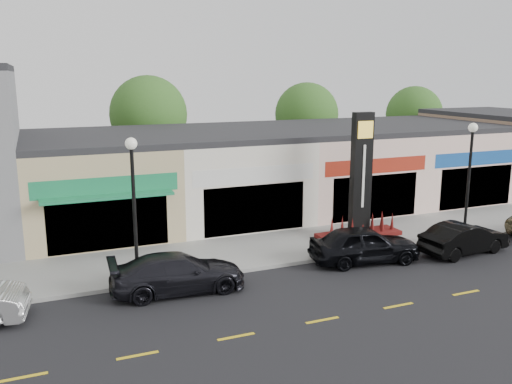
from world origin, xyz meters
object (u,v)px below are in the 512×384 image
(pylon_sign, at_px, (360,194))
(car_dark_sedan, at_px, (178,273))
(lamp_east_near, at_px, (470,168))
(lamp_west_near, at_px, (134,195))
(car_black_conv, at_px, (464,238))
(car_black_sedan, at_px, (364,244))

(pylon_sign, bearing_deg, car_dark_sedan, -162.64)
(car_dark_sedan, bearing_deg, lamp_east_near, -81.55)
(lamp_west_near, distance_m, pylon_sign, 11.19)
(lamp_west_near, bearing_deg, lamp_east_near, 0.00)
(lamp_west_near, distance_m, car_black_conv, 14.55)
(lamp_west_near, bearing_deg, car_black_conv, -7.78)
(lamp_east_near, xyz_separation_m, car_dark_sedan, (-14.75, -1.35, -2.76))
(pylon_sign, bearing_deg, lamp_west_near, -171.23)
(car_black_sedan, bearing_deg, car_dark_sedan, 99.00)
(lamp_east_near, bearing_deg, car_dark_sedan, -174.77)
(pylon_sign, relative_size, car_black_conv, 1.40)
(lamp_east_near, xyz_separation_m, pylon_sign, (-5.00, 1.70, -1.20))
(pylon_sign, bearing_deg, car_black_conv, -49.04)
(lamp_east_near, distance_m, pylon_sign, 5.42)
(lamp_east_near, xyz_separation_m, car_black_conv, (-1.85, -1.93, -2.77))
(pylon_sign, distance_m, car_black_conv, 5.06)
(pylon_sign, height_order, car_black_conv, pylon_sign)
(lamp_west_near, distance_m, lamp_east_near, 16.00)
(car_black_sedan, distance_m, car_black_conv, 4.82)
(lamp_east_near, relative_size, car_dark_sedan, 1.10)
(lamp_west_near, distance_m, car_dark_sedan, 3.31)
(lamp_west_near, xyz_separation_m, car_black_sedan, (9.38, -1.23, -2.68))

